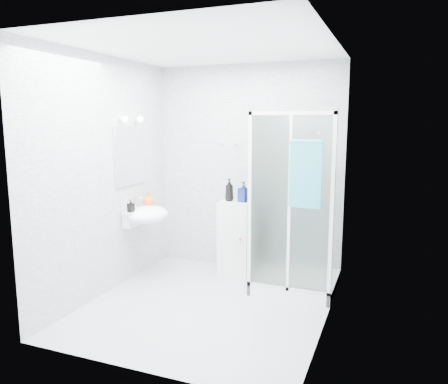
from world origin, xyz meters
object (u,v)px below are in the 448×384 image
at_px(storage_cabinet, 236,238).
at_px(hand_towel, 306,172).
at_px(soap_dispenser_orange, 149,199).
at_px(shampoo_bottle_b, 244,192).
at_px(shower_enclosure, 288,251).
at_px(shampoo_bottle_a, 229,190).
at_px(wall_basin, 146,215).
at_px(soap_dispenser_black, 131,206).

distance_m(storage_cabinet, hand_towel, 1.49).
bearing_deg(hand_towel, soap_dispenser_orange, 172.38).
bearing_deg(shampoo_bottle_b, shower_enclosure, -22.37).
bearing_deg(shampoo_bottle_a, shampoo_bottle_b, 3.93).
height_order(hand_towel, shampoo_bottle_a, hand_towel).
xyz_separation_m(shower_enclosure, storage_cabinet, (-0.72, 0.24, 0.02)).
bearing_deg(storage_cabinet, shower_enclosure, -20.67).
height_order(shower_enclosure, wall_basin, shower_enclosure).
relative_size(hand_towel, soap_dispenser_black, 4.66).
height_order(wall_basin, hand_towel, hand_towel).
xyz_separation_m(shower_enclosure, wall_basin, (-1.66, -0.32, 0.35)).
xyz_separation_m(hand_towel, soap_dispenser_black, (-1.98, -0.11, -0.46)).
bearing_deg(wall_basin, shampoo_bottle_a, 33.50).
distance_m(hand_towel, shampoo_bottle_b, 1.14).
distance_m(storage_cabinet, soap_dispenser_orange, 1.18).
height_order(wall_basin, storage_cabinet, wall_basin).
height_order(storage_cabinet, hand_towel, hand_towel).
height_order(storage_cabinet, soap_dispenser_black, soap_dispenser_black).
distance_m(shower_enclosure, hand_towel, 1.06).
bearing_deg(soap_dispenser_orange, shampoo_bottle_a, 22.67).
height_order(storage_cabinet, shampoo_bottle_b, shampoo_bottle_b).
xyz_separation_m(shampoo_bottle_b, soap_dispenser_black, (-1.11, -0.76, -0.11)).
bearing_deg(shampoo_bottle_b, soap_dispenser_black, -145.54).
distance_m(shower_enclosure, shampoo_bottle_b, 0.91).
height_order(storage_cabinet, soap_dispenser_orange, soap_dispenser_orange).
height_order(shampoo_bottle_a, soap_dispenser_orange, shampoo_bottle_a).
relative_size(shower_enclosure, shampoo_bottle_a, 7.18).
bearing_deg(hand_towel, shower_enclosure, 121.52).
bearing_deg(soap_dispenser_black, soap_dispenser_orange, 87.95).
bearing_deg(shampoo_bottle_a, storage_cabinet, -2.09).
xyz_separation_m(wall_basin, storage_cabinet, (0.94, 0.56, -0.33)).
relative_size(wall_basin, soap_dispenser_orange, 3.07).
relative_size(wall_basin, soap_dispenser_black, 3.81).
distance_m(hand_towel, shampoo_bottle_a, 1.28).
bearing_deg(shampoo_bottle_b, shampoo_bottle_a, -176.07).
distance_m(shampoo_bottle_b, soap_dispenser_orange, 1.17).
bearing_deg(shampoo_bottle_b, wall_basin, -150.92).
xyz_separation_m(soap_dispenser_orange, soap_dispenser_black, (-0.01, -0.37, -0.02)).
bearing_deg(shampoo_bottle_a, shower_enclosure, -16.83).
distance_m(storage_cabinet, shampoo_bottle_b, 0.59).
height_order(shampoo_bottle_b, soap_dispenser_black, shampoo_bottle_b).
distance_m(shower_enclosure, storage_cabinet, 0.76).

